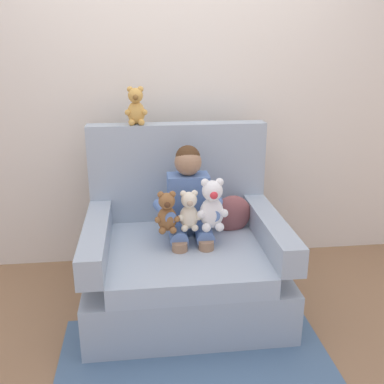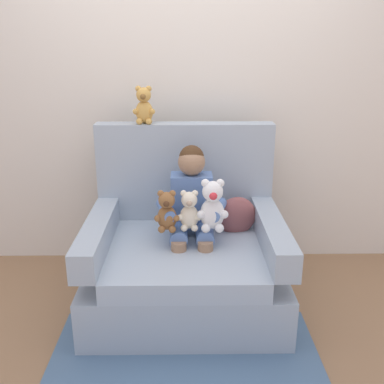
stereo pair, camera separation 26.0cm
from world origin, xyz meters
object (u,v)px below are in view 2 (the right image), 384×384
armchair (185,255)px  plush_white (212,206)px  seated_child (192,206)px  throw_pillow (237,216)px  plush_honey_on_backrest (144,106)px  plush_brown (167,212)px  plush_cream (189,211)px

armchair → plush_white: size_ratio=3.77×
seated_child → plush_white: size_ratio=2.60×
armchair → throw_pillow: armchair is taller
seated_child → plush_white: (0.12, -0.13, 0.04)m
plush_honey_on_backrest → throw_pillow: size_ratio=0.95×
armchair → seated_child: 0.33m
seated_child → throw_pillow: 0.33m
armchair → plush_brown: (-0.11, -0.11, 0.34)m
plush_brown → seated_child: bearing=22.7°
plush_cream → plush_brown: plush_brown is taller
armchair → seated_child: size_ratio=1.45×
plush_cream → plush_white: 0.14m
plush_cream → plush_brown: bearing=-156.6°
plush_white → plush_brown: bearing=-156.6°
plush_cream → plush_white: size_ratio=0.78×
plush_cream → plush_honey_on_backrest: plush_honey_on_backrest is taller
armchair → plush_white: (0.16, -0.10, 0.37)m
seated_child → plush_brown: 0.21m
plush_brown → armchair: bearing=25.4°
plush_white → plush_cream: bearing=-161.9°
plush_white → plush_honey_on_backrest: (-0.43, 0.48, 0.53)m
plush_brown → plush_white: bearing=-19.0°
armchair → throw_pillow: (0.34, 0.13, 0.21)m
plush_white → throw_pillow: plush_white is taller
plush_honey_on_backrest → throw_pillow: plush_honey_on_backrest is taller
plush_cream → plush_white: (0.14, -0.01, 0.03)m
seated_child → armchair: bearing=-137.7°
throw_pillow → armchair: bearing=-158.6°
plush_cream → armchair: bearing=120.7°
plush_honey_on_backrest → throw_pillow: (0.61, -0.24, -0.68)m
seated_child → plush_brown: seated_child is taller
plush_cream → seated_child: bearing=98.3°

